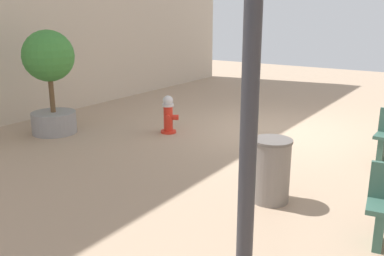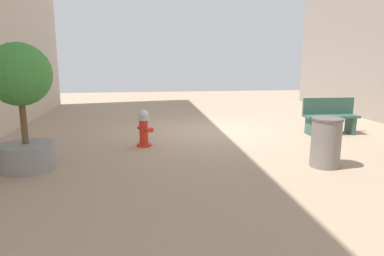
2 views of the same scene
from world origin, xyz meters
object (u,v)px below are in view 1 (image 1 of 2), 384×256
object	(u,v)px
fire_hydrant	(168,114)
street_lamp	(253,7)
trash_bin	(271,170)
planter_tree	(50,73)

from	to	relation	value
fire_hydrant	street_lamp	distance (m)	6.41
trash_bin	street_lamp	bearing A→B (deg)	108.38
planter_tree	street_lamp	distance (m)	7.00
planter_tree	trash_bin	bearing A→B (deg)	173.94
planter_tree	fire_hydrant	bearing A→B (deg)	-145.75
fire_hydrant	street_lamp	size ratio (longest dim) A/B	0.20
street_lamp	trash_bin	size ratio (longest dim) A/B	4.70
fire_hydrant	street_lamp	xyz separation A→B (m)	(-4.11, 4.38, 2.22)
street_lamp	trash_bin	world-z (taller)	street_lamp
planter_tree	street_lamp	world-z (taller)	street_lamp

